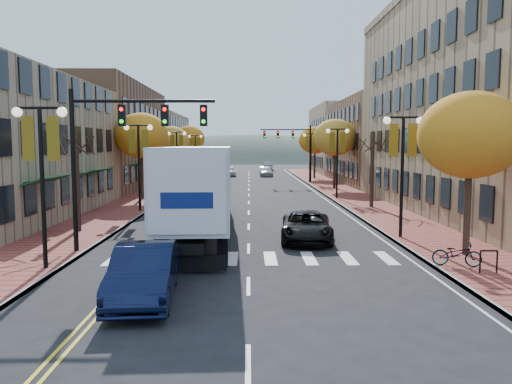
{
  "coord_description": "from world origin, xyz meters",
  "views": [
    {
      "loc": [
        0.03,
        -18.19,
        4.68
      ],
      "look_at": [
        0.39,
        7.93,
        2.2
      ],
      "focal_mm": 35.0,
      "sensor_mm": 36.0,
      "label": 1
    }
  ],
  "objects_px": {
    "navy_sedan": "(144,273)",
    "semi_truck": "(202,183)",
    "black_suv": "(306,226)",
    "bicycle": "(457,254)"
  },
  "relations": [
    {
      "from": "black_suv",
      "to": "semi_truck",
      "type": "bearing_deg",
      "value": 161.71
    },
    {
      "from": "navy_sedan",
      "to": "black_suv",
      "type": "relative_size",
      "value": 0.98
    },
    {
      "from": "semi_truck",
      "to": "black_suv",
      "type": "height_order",
      "value": "semi_truck"
    },
    {
      "from": "semi_truck",
      "to": "black_suv",
      "type": "xyz_separation_m",
      "value": [
        5.28,
        -2.29,
        -1.96
      ]
    },
    {
      "from": "navy_sedan",
      "to": "semi_truck",
      "type": "bearing_deg",
      "value": 82.11
    },
    {
      "from": "semi_truck",
      "to": "bicycle",
      "type": "height_order",
      "value": "semi_truck"
    },
    {
      "from": "navy_sedan",
      "to": "black_suv",
      "type": "distance_m",
      "value": 10.97
    },
    {
      "from": "navy_sedan",
      "to": "bicycle",
      "type": "relative_size",
      "value": 2.87
    },
    {
      "from": "semi_truck",
      "to": "bicycle",
      "type": "relative_size",
      "value": 10.46
    },
    {
      "from": "semi_truck",
      "to": "navy_sedan",
      "type": "xyz_separation_m",
      "value": [
        -0.68,
        -11.5,
        -1.84
      ]
    }
  ]
}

